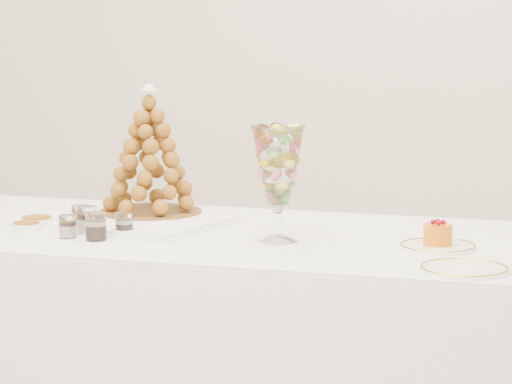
% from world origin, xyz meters
% --- Properties ---
extents(buffet_table, '(2.20, 0.98, 0.82)m').
position_xyz_m(buffet_table, '(-0.06, 0.28, 0.41)').
color(buffet_table, white).
rests_on(buffet_table, ground).
extents(lace_tray, '(0.61, 0.50, 0.02)m').
position_xyz_m(lace_tray, '(-0.42, 0.32, 0.83)').
color(lace_tray, white).
rests_on(lace_tray, buffet_table).
extents(macaron_vase, '(0.14, 0.14, 0.31)m').
position_xyz_m(macaron_vase, '(0.09, 0.22, 1.02)').
color(macaron_vase, white).
rests_on(macaron_vase, buffet_table).
extents(cake_plate, '(0.21, 0.21, 0.01)m').
position_xyz_m(cake_plate, '(0.52, 0.26, 0.83)').
color(cake_plate, white).
rests_on(cake_plate, buffet_table).
extents(spare_plate, '(0.22, 0.22, 0.01)m').
position_xyz_m(spare_plate, '(0.64, 0.01, 0.83)').
color(spare_plate, white).
rests_on(spare_plate, buffet_table).
extents(verrine_a, '(0.06, 0.06, 0.07)m').
position_xyz_m(verrine_a, '(-0.50, 0.20, 0.86)').
color(verrine_a, white).
rests_on(verrine_a, buffet_table).
extents(verrine_b, '(0.07, 0.07, 0.08)m').
position_xyz_m(verrine_b, '(-0.45, 0.14, 0.86)').
color(verrine_b, white).
rests_on(verrine_b, buffet_table).
extents(verrine_c, '(0.06, 0.06, 0.06)m').
position_xyz_m(verrine_c, '(-0.33, 0.14, 0.85)').
color(verrine_c, white).
rests_on(verrine_c, buffet_table).
extents(verrine_d, '(0.05, 0.05, 0.06)m').
position_xyz_m(verrine_d, '(-0.47, 0.06, 0.85)').
color(verrine_d, white).
rests_on(verrine_d, buffet_table).
extents(verrine_e, '(0.06, 0.06, 0.08)m').
position_xyz_m(verrine_e, '(-0.38, 0.06, 0.86)').
color(verrine_e, white).
rests_on(verrine_e, buffet_table).
extents(ramekin_back, '(0.09, 0.09, 0.03)m').
position_xyz_m(ramekin_back, '(-0.62, 0.16, 0.84)').
color(ramekin_back, white).
rests_on(ramekin_back, buffet_table).
extents(ramekin_front, '(0.08, 0.08, 0.02)m').
position_xyz_m(ramekin_front, '(-0.62, 0.10, 0.83)').
color(ramekin_front, white).
rests_on(ramekin_front, buffet_table).
extents(croquembouche, '(0.31, 0.31, 0.38)m').
position_xyz_m(croquembouche, '(-0.39, 0.42, 1.03)').
color(croquembouche, brown).
rests_on(croquembouche, lace_tray).
extents(mousse_cake, '(0.08, 0.08, 0.07)m').
position_xyz_m(mousse_cake, '(0.52, 0.27, 0.86)').
color(mousse_cake, orange).
rests_on(mousse_cake, cake_plate).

